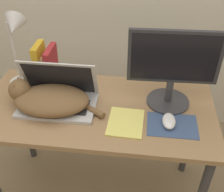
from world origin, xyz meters
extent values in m
cube|color=#93704C|center=(0.00, 0.30, 0.72)|extent=(1.21, 0.59, 0.03)
cylinder|color=#38383D|center=(-0.56, 0.54, 0.35)|extent=(0.04, 0.04, 0.71)
cylinder|color=#38383D|center=(0.56, 0.54, 0.35)|extent=(0.04, 0.04, 0.71)
cube|color=#B7B7BC|center=(-0.20, 0.27, 0.75)|extent=(0.39, 0.24, 0.02)
cube|color=#28282D|center=(-0.20, 0.26, 0.76)|extent=(0.32, 0.12, 0.00)
cube|color=#B7B7BC|center=(-0.20, 0.35, 0.87)|extent=(0.39, 0.09, 0.22)
cube|color=black|center=(-0.20, 0.34, 0.86)|extent=(0.35, 0.07, 0.20)
ellipsoid|color=brown|center=(-0.22, 0.26, 0.79)|extent=(0.39, 0.27, 0.11)
sphere|color=brown|center=(-0.40, 0.28, 0.82)|extent=(0.11, 0.11, 0.11)
cone|color=brown|center=(-0.41, 0.31, 0.86)|extent=(0.04, 0.04, 0.03)
cone|color=brown|center=(-0.41, 0.25, 0.86)|extent=(0.04, 0.04, 0.03)
cylinder|color=brown|center=(-0.01, 0.24, 0.75)|extent=(0.14, 0.10, 0.03)
cylinder|color=#333338|center=(0.36, 0.38, 0.74)|extent=(0.22, 0.22, 0.01)
cylinder|color=#333338|center=(0.36, 0.38, 0.81)|extent=(0.04, 0.04, 0.12)
cube|color=#28282D|center=(0.36, 0.38, 1.01)|extent=(0.44, 0.04, 0.27)
cube|color=black|center=(0.36, 0.37, 1.01)|extent=(0.41, 0.02, 0.24)
cube|color=#384C75|center=(0.38, 0.20, 0.74)|extent=(0.24, 0.17, 0.00)
ellipsoid|color=silver|center=(0.36, 0.21, 0.76)|extent=(0.06, 0.11, 0.03)
cube|color=gold|center=(-0.34, 0.48, 0.86)|extent=(0.04, 0.14, 0.25)
cube|color=olive|center=(-0.31, 0.48, 0.83)|extent=(0.02, 0.14, 0.19)
cube|color=maroon|center=(-0.28, 0.48, 0.85)|extent=(0.04, 0.16, 0.23)
cylinder|color=silver|center=(-0.47, 0.46, 0.74)|extent=(0.13, 0.13, 0.01)
cylinder|color=silver|center=(-0.47, 0.46, 0.93)|extent=(0.02, 0.02, 0.36)
cone|color=silver|center=(-0.42, 0.42, 1.11)|extent=(0.11, 0.13, 0.14)
cube|color=#E5DB6B|center=(0.16, 0.19, 0.74)|extent=(0.18, 0.21, 0.01)
camera|label=1|loc=(0.21, -0.81, 1.67)|focal=45.00mm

